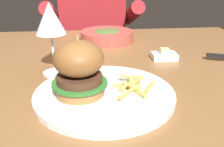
{
  "coord_description": "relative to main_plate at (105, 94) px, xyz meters",
  "views": [
    {
      "loc": [
        0.01,
        -0.72,
        1.01
      ],
      "look_at": [
        0.07,
        -0.18,
        0.78
      ],
      "focal_mm": 40.0,
      "sensor_mm": 36.0,
      "label": 1
    }
  ],
  "objects": [
    {
      "name": "dining_table",
      "position": [
        -0.05,
        0.21,
        -0.09
      ],
      "size": [
        1.33,
        0.92,
        0.74
      ],
      "color": "brown",
      "rests_on": "ground"
    },
    {
      "name": "soup_bowl",
      "position": [
        0.04,
        0.47,
        0.02
      ],
      "size": [
        0.21,
        0.21,
        0.05
      ],
      "color": "#B24C42",
      "rests_on": "dining_table"
    },
    {
      "name": "butter_dish",
      "position": [
        0.21,
        0.24,
        0.0
      ],
      "size": [
        0.08,
        0.06,
        0.04
      ],
      "color": "white",
      "rests_on": "dining_table"
    },
    {
      "name": "main_plate",
      "position": [
        0.0,
        0.0,
        0.0
      ],
      "size": [
        0.32,
        0.32,
        0.01
      ],
      "primitive_type": "cylinder",
      "color": "white",
      "rests_on": "dining_table"
    },
    {
      "name": "wine_glass",
      "position": [
        -0.13,
        0.15,
        0.14
      ],
      "size": [
        0.08,
        0.08,
        0.19
      ],
      "color": "silver",
      "rests_on": "dining_table"
    },
    {
      "name": "fries_pile",
      "position": [
        0.07,
        0.0,
        0.02
      ],
      "size": [
        0.1,
        0.1,
        0.02
      ],
      "color": "#E0B251",
      "rests_on": "main_plate"
    },
    {
      "name": "burger_sandwich",
      "position": [
        -0.05,
        -0.0,
        0.07
      ],
      "size": [
        0.12,
        0.12,
        0.13
      ],
      "color": "#9E6B38",
      "rests_on": "main_plate"
    },
    {
      "name": "diner_person",
      "position": [
        -0.0,
        0.95,
        -0.18
      ],
      "size": [
        0.51,
        0.36,
        1.18
      ],
      "color": "#282833",
      "rests_on": "ground"
    }
  ]
}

